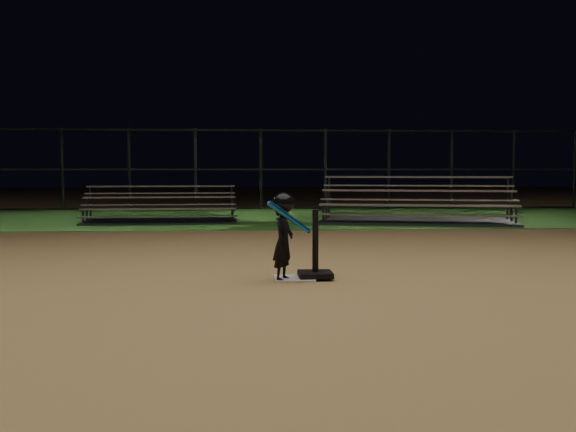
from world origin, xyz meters
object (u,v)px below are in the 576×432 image
Objects in this scene: home_plate at (294,278)px; batting_tee at (315,265)px; bleacher_left at (160,215)px; child_batter at (283,234)px; bleacher_right at (417,213)px.

batting_tee is at bearing 4.08° from home_plate.
home_plate is 0.13× the size of bleacher_left.
bleacher_left is at bearing 108.49° from batting_tee.
bleacher_left is (-2.37, 8.31, -0.35)m from child_batter.
child_batter reaches higher than batting_tee.
batting_tee is 0.21× the size of bleacher_left.
batting_tee is 8.64m from bleacher_left.
batting_tee is 8.37m from bleacher_right.
home_plate is at bearing -28.74° from child_batter.
bleacher_left is at bearing -171.05° from bleacher_right.
batting_tee is at bearing -74.24° from bleacher_left.
home_plate is 0.59× the size of batting_tee.
batting_tee is at bearing -48.74° from child_batter.
home_plate is 0.29m from batting_tee.
batting_tee is 0.77× the size of child_batter.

